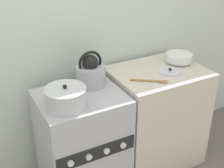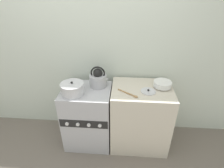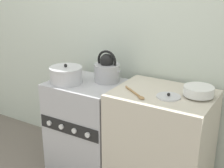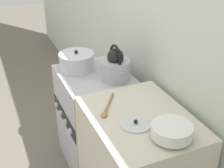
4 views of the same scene
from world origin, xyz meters
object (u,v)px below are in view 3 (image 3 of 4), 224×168
Objects in this scene: stove at (87,126)px; cooking_pot at (66,75)px; kettle at (107,70)px; enamel_bowl at (199,91)px; loose_pot_lid at (168,96)px.

cooking_pot is at bearing -145.93° from stove.
stove is 3.11× the size of kettle.
enamel_bowl is at bearing 4.99° from stove.
loose_pot_lid is (0.62, -0.15, -0.06)m from kettle.
kettle is 0.98× the size of cooking_pot.
enamel_bowl is 0.22m from loose_pot_lid.
enamel_bowl is (0.94, 0.08, 0.50)m from stove.
loose_pot_lid is at bearing 3.65° from cooking_pot.
cooking_pot is (-0.28, -0.21, -0.03)m from kettle.
enamel_bowl is at bearing 9.23° from cooking_pot.
stove is 3.87× the size of enamel_bowl.
kettle is 1.55× the size of loose_pot_lid.
cooking_pot is (-0.14, -0.09, 0.49)m from stove.
loose_pot_lid is (0.90, 0.06, -0.03)m from cooking_pot.
stove is at bearing 177.28° from loose_pot_lid.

